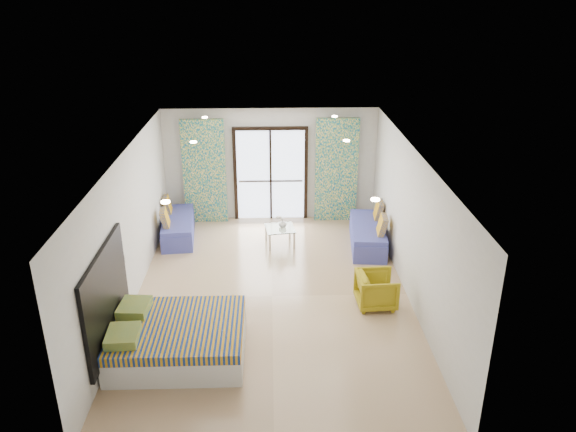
{
  "coord_description": "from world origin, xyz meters",
  "views": [
    {
      "loc": [
        0.0,
        -8.98,
        5.38
      ],
      "look_at": [
        0.33,
        1.08,
        1.15
      ],
      "focal_mm": 35.0,
      "sensor_mm": 36.0,
      "label": 1
    }
  ],
  "objects_px": {
    "bed": "(177,339)",
    "armchair": "(377,288)",
    "daybed_right": "(368,234)",
    "coffee_table": "(280,230)",
    "daybed_left": "(178,226)"
  },
  "relations": [
    {
      "from": "bed",
      "to": "armchair",
      "type": "distance_m",
      "value": 3.59
    },
    {
      "from": "daybed_left",
      "to": "armchair",
      "type": "distance_m",
      "value": 4.99
    },
    {
      "from": "bed",
      "to": "coffee_table",
      "type": "xyz_separation_m",
      "value": [
        1.66,
        3.89,
        0.07
      ]
    },
    {
      "from": "coffee_table",
      "to": "daybed_right",
      "type": "bearing_deg",
      "value": -3.35
    },
    {
      "from": "daybed_left",
      "to": "daybed_right",
      "type": "bearing_deg",
      "value": -13.63
    },
    {
      "from": "daybed_left",
      "to": "bed",
      "type": "bearing_deg",
      "value": -87.45
    },
    {
      "from": "bed",
      "to": "daybed_left",
      "type": "xyz_separation_m",
      "value": [
        -0.64,
        4.36,
        -0.03
      ]
    },
    {
      "from": "bed",
      "to": "daybed_right",
      "type": "bearing_deg",
      "value": 46.41
    },
    {
      "from": "daybed_right",
      "to": "armchair",
      "type": "bearing_deg",
      "value": -90.9
    },
    {
      "from": "coffee_table",
      "to": "armchair",
      "type": "relative_size",
      "value": 1.02
    },
    {
      "from": "bed",
      "to": "daybed_right",
      "type": "distance_m",
      "value": 5.21
    },
    {
      "from": "daybed_right",
      "to": "coffee_table",
      "type": "relative_size",
      "value": 2.63
    },
    {
      "from": "daybed_left",
      "to": "coffee_table",
      "type": "xyz_separation_m",
      "value": [
        2.3,
        -0.47,
        0.1
      ]
    },
    {
      "from": "coffee_table",
      "to": "bed",
      "type": "bearing_deg",
      "value": -113.17
    },
    {
      "from": "bed",
      "to": "armchair",
      "type": "bearing_deg",
      "value": 21.79
    }
  ]
}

